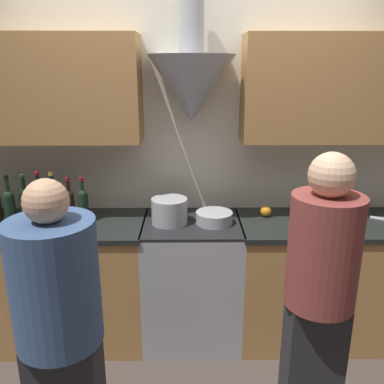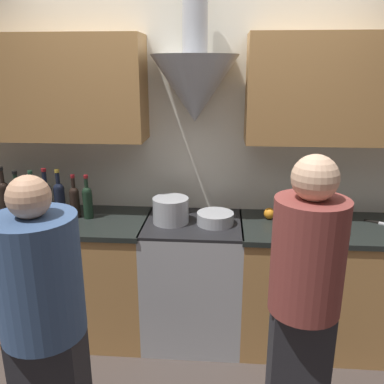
{
  "view_description": "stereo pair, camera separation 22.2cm",
  "coord_description": "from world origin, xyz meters",
  "px_view_note": "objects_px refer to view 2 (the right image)",
  "views": [
    {
      "loc": [
        -0.03,
        -2.28,
        1.94
      ],
      "look_at": [
        0.0,
        0.25,
        1.16
      ],
      "focal_mm": 38.0,
      "sensor_mm": 36.0,
      "label": 1
    },
    {
      "loc": [
        0.2,
        -2.28,
        1.94
      ],
      "look_at": [
        0.0,
        0.25,
        1.16
      ],
      "focal_mm": 38.0,
      "sensor_mm": 36.0,
      "label": 2
    }
  ],
  "objects_px": {
    "wine_bottle_6": "(47,198)",
    "wine_bottle_8": "(75,200)",
    "stove_range": "(193,280)",
    "wine_bottle_9": "(88,201)",
    "saucepan": "(336,228)",
    "mixing_bowl": "(215,218)",
    "orange_fruit": "(269,213)",
    "person_foreground_right": "(303,312)",
    "person_foreground_left": "(45,326)",
    "stock_pot": "(171,210)",
    "wine_bottle_5": "(33,198)",
    "wine_bottle_4": "(18,199)",
    "wine_bottle_7": "(60,198)",
    "wine_bottle_3": "(4,197)"
  },
  "relations": [
    {
      "from": "wine_bottle_5",
      "to": "mixing_bowl",
      "type": "relative_size",
      "value": 1.34
    },
    {
      "from": "wine_bottle_8",
      "to": "person_foreground_right",
      "type": "distance_m",
      "value": 1.77
    },
    {
      "from": "wine_bottle_9",
      "to": "person_foreground_right",
      "type": "distance_m",
      "value": 1.69
    },
    {
      "from": "mixing_bowl",
      "to": "orange_fruit",
      "type": "height_order",
      "value": "same"
    },
    {
      "from": "wine_bottle_6",
      "to": "stock_pot",
      "type": "height_order",
      "value": "wine_bottle_6"
    },
    {
      "from": "stove_range",
      "to": "saucepan",
      "type": "height_order",
      "value": "saucepan"
    },
    {
      "from": "wine_bottle_3",
      "to": "orange_fruit",
      "type": "bearing_deg",
      "value": 2.69
    },
    {
      "from": "wine_bottle_6",
      "to": "person_foreground_right",
      "type": "relative_size",
      "value": 0.22
    },
    {
      "from": "stock_pot",
      "to": "wine_bottle_5",
      "type": "bearing_deg",
      "value": 177.74
    },
    {
      "from": "wine_bottle_4",
      "to": "person_foreground_left",
      "type": "distance_m",
      "value": 1.34
    },
    {
      "from": "wine_bottle_3",
      "to": "wine_bottle_4",
      "type": "distance_m",
      "value": 0.1
    },
    {
      "from": "stove_range",
      "to": "wine_bottle_9",
      "type": "relative_size",
      "value": 2.87
    },
    {
      "from": "wine_bottle_8",
      "to": "person_foreground_right",
      "type": "xyz_separation_m",
      "value": [
        1.42,
        -1.05,
        -0.14
      ]
    },
    {
      "from": "wine_bottle_4",
      "to": "stock_pot",
      "type": "relative_size",
      "value": 1.37
    },
    {
      "from": "person_foreground_left",
      "to": "wine_bottle_3",
      "type": "bearing_deg",
      "value": 124.0
    },
    {
      "from": "wine_bottle_6",
      "to": "orange_fruit",
      "type": "bearing_deg",
      "value": 2.98
    },
    {
      "from": "person_foreground_right",
      "to": "wine_bottle_4",
      "type": "bearing_deg",
      "value": 150.41
    },
    {
      "from": "wine_bottle_6",
      "to": "wine_bottle_8",
      "type": "bearing_deg",
      "value": 2.45
    },
    {
      "from": "stove_range",
      "to": "wine_bottle_9",
      "type": "bearing_deg",
      "value": 178.12
    },
    {
      "from": "orange_fruit",
      "to": "stove_range",
      "type": "bearing_deg",
      "value": -168.76
    },
    {
      "from": "stove_range",
      "to": "person_foreground_left",
      "type": "height_order",
      "value": "person_foreground_left"
    },
    {
      "from": "mixing_bowl",
      "to": "orange_fruit",
      "type": "bearing_deg",
      "value": 18.71
    },
    {
      "from": "wine_bottle_5",
      "to": "orange_fruit",
      "type": "xyz_separation_m",
      "value": [
        1.68,
        0.08,
        -0.1
      ]
    },
    {
      "from": "orange_fruit",
      "to": "person_foreground_right",
      "type": "height_order",
      "value": "person_foreground_right"
    },
    {
      "from": "wine_bottle_3",
      "to": "person_foreground_right",
      "type": "distance_m",
      "value": 2.19
    },
    {
      "from": "wine_bottle_6",
      "to": "orange_fruit",
      "type": "distance_m",
      "value": 1.59
    },
    {
      "from": "wine_bottle_8",
      "to": "person_foreground_right",
      "type": "relative_size",
      "value": 0.2
    },
    {
      "from": "stove_range",
      "to": "saucepan",
      "type": "bearing_deg",
      "value": -8.71
    },
    {
      "from": "wine_bottle_6",
      "to": "wine_bottle_9",
      "type": "relative_size",
      "value": 1.13
    },
    {
      "from": "orange_fruit",
      "to": "person_foreground_left",
      "type": "distance_m",
      "value": 1.67
    },
    {
      "from": "wine_bottle_8",
      "to": "saucepan",
      "type": "height_order",
      "value": "wine_bottle_8"
    },
    {
      "from": "stove_range",
      "to": "person_foreground_left",
      "type": "xyz_separation_m",
      "value": [
        -0.58,
        -1.13,
        0.38
      ]
    },
    {
      "from": "wine_bottle_3",
      "to": "person_foreground_right",
      "type": "bearing_deg",
      "value": -28.33
    },
    {
      "from": "wine_bottle_4",
      "to": "mixing_bowl",
      "type": "bearing_deg",
      "value": -1.56
    },
    {
      "from": "wine_bottle_4",
      "to": "person_foreground_right",
      "type": "bearing_deg",
      "value": -29.59
    },
    {
      "from": "wine_bottle_8",
      "to": "wine_bottle_9",
      "type": "relative_size",
      "value": 0.99
    },
    {
      "from": "wine_bottle_3",
      "to": "person_foreground_right",
      "type": "relative_size",
      "value": 0.23
    },
    {
      "from": "wine_bottle_4",
      "to": "person_foreground_left",
      "type": "bearing_deg",
      "value": -59.53
    },
    {
      "from": "stove_range",
      "to": "wine_bottle_6",
      "type": "relative_size",
      "value": 2.53
    },
    {
      "from": "wine_bottle_3",
      "to": "wine_bottle_5",
      "type": "xyz_separation_m",
      "value": [
        0.21,
        0.01,
        -0.01
      ]
    },
    {
      "from": "wine_bottle_7",
      "to": "person_foreground_right",
      "type": "height_order",
      "value": "person_foreground_right"
    },
    {
      "from": "wine_bottle_6",
      "to": "wine_bottle_5",
      "type": "bearing_deg",
      "value": 179.74
    },
    {
      "from": "wine_bottle_4",
      "to": "orange_fruit",
      "type": "height_order",
      "value": "wine_bottle_4"
    },
    {
      "from": "stove_range",
      "to": "wine_bottle_4",
      "type": "relative_size",
      "value": 2.69
    },
    {
      "from": "wine_bottle_9",
      "to": "person_foreground_right",
      "type": "xyz_separation_m",
      "value": [
        1.32,
        -1.04,
        -0.14
      ]
    },
    {
      "from": "wine_bottle_7",
      "to": "mixing_bowl",
      "type": "distance_m",
      "value": 1.12
    },
    {
      "from": "wine_bottle_6",
      "to": "stove_range",
      "type": "bearing_deg",
      "value": -1.31
    },
    {
      "from": "stove_range",
      "to": "person_foreground_left",
      "type": "relative_size",
      "value": 0.59
    },
    {
      "from": "wine_bottle_8",
      "to": "person_foreground_right",
      "type": "height_order",
      "value": "person_foreground_right"
    },
    {
      "from": "saucepan",
      "to": "person_foreground_right",
      "type": "height_order",
      "value": "person_foreground_right"
    }
  ]
}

